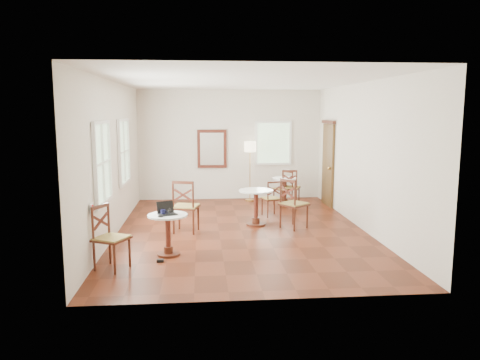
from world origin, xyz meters
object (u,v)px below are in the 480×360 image
(floor_lamp, at_px, (250,151))
(laptop, at_px, (166,211))
(navy_mug, at_px, (163,212))
(water_glass, at_px, (169,212))
(cafe_table_mid, at_px, (256,203))
(power_adapter, at_px, (160,261))
(chair_near_b, at_px, (110,238))
(chair_near_a, at_px, (186,206))
(chair_back_a, at_px, (291,187))
(chair_mid_a, at_px, (272,198))
(cafe_table_near, at_px, (168,230))
(cafe_table_back, at_px, (285,188))
(chair_mid_b, at_px, (293,204))
(chair_back_b, at_px, (284,188))
(mouse, at_px, (161,216))

(floor_lamp, height_order, laptop, floor_lamp)
(navy_mug, bearing_deg, water_glass, 7.52)
(cafe_table_mid, relative_size, power_adapter, 6.73)
(chair_near_b, height_order, floor_lamp, floor_lamp)
(chair_near_a, bearing_deg, water_glass, 95.30)
(chair_near_b, height_order, water_glass, chair_near_b)
(water_glass, bearing_deg, chair_back_a, 54.49)
(chair_mid_a, bearing_deg, power_adapter, 37.20)
(chair_near_a, height_order, laptop, chair_near_a)
(chair_near_a, height_order, power_adapter, chair_near_a)
(cafe_table_near, distance_m, cafe_table_back, 4.88)
(cafe_table_mid, height_order, floor_lamp, floor_lamp)
(chair_mid_b, bearing_deg, chair_back_b, -42.14)
(chair_near_a, bearing_deg, chair_near_b, 75.99)
(laptop, height_order, water_glass, laptop)
(chair_near_b, bearing_deg, chair_back_b, -10.65)
(cafe_table_mid, xyz_separation_m, mouse, (-1.82, -2.12, 0.25))
(cafe_table_back, relative_size, chair_back_a, 0.75)
(chair_near_b, xyz_separation_m, chair_mid_b, (3.30, 2.22, 0.03))
(cafe_table_back, bearing_deg, mouse, -123.90)
(chair_near_b, bearing_deg, cafe_table_back, -10.74)
(cafe_table_near, bearing_deg, chair_back_b, 55.96)
(cafe_table_mid, relative_size, chair_mid_a, 0.91)
(chair_near_b, relative_size, floor_lamp, 0.61)
(cafe_table_mid, bearing_deg, chair_near_a, -162.82)
(chair_near_b, xyz_separation_m, chair_mid_a, (3.03, 3.37, -0.08))
(laptop, xyz_separation_m, navy_mug, (-0.05, -0.06, -0.01))
(cafe_table_mid, distance_m, laptop, 2.60)
(mouse, relative_size, power_adapter, 0.91)
(chair_near_a, distance_m, navy_mug, 1.56)
(chair_near_a, distance_m, chair_back_b, 3.52)
(cafe_table_back, distance_m, navy_mug, 4.96)
(navy_mug, height_order, water_glass, water_glass)
(laptop, bearing_deg, mouse, -134.55)
(cafe_table_mid, distance_m, power_adapter, 2.97)
(chair_back_b, bearing_deg, cafe_table_mid, -63.94)
(chair_mid_a, xyz_separation_m, power_adapter, (-2.30, -3.13, -0.40))
(floor_lamp, bearing_deg, laptop, -112.34)
(floor_lamp, bearing_deg, chair_mid_a, -80.97)
(power_adapter, bearing_deg, cafe_table_back, 57.02)
(chair_near_a, relative_size, chair_mid_b, 1.02)
(chair_near_a, relative_size, laptop, 2.95)
(water_glass, bearing_deg, power_adapter, -112.23)
(chair_near_a, height_order, chair_mid_b, chair_near_a)
(cafe_table_mid, relative_size, chair_back_a, 0.81)
(laptop, xyz_separation_m, water_glass, (0.05, -0.04, 0.00))
(laptop, height_order, mouse, laptop)
(chair_back_b, xyz_separation_m, power_adapter, (-2.81, -4.35, -0.42))
(power_adapter, bearing_deg, chair_mid_a, 53.65)
(chair_mid_a, distance_m, laptop, 3.54)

